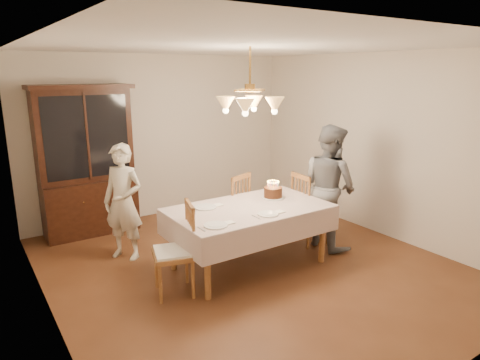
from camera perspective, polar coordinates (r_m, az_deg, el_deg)
ground at (r=5.41m, az=1.20°, el=-11.29°), size 5.00×5.00×0.00m
room_shell at (r=4.94m, az=1.30°, el=5.51°), size 5.00×5.00×5.00m
dining_table at (r=5.15m, az=1.24°, el=-4.42°), size 1.90×1.10×0.76m
china_hutch at (r=6.56m, az=-19.79°, el=2.06°), size 1.38×0.54×2.16m
chair_far_side at (r=5.93m, az=-1.23°, el=-4.31°), size 0.56×0.54×1.00m
chair_left_end at (r=4.66m, az=-8.76°, el=-9.68°), size 0.53×0.54×1.00m
chair_right_end at (r=6.01m, az=9.30°, el=-4.25°), size 0.46×0.48×1.00m
elderly_woman at (r=5.57m, az=-15.29°, el=-2.87°), size 0.61×0.64×1.48m
adult_in_grey at (r=5.87m, az=11.81°, el=-0.84°), size 0.67×0.84×1.67m
birthday_cake at (r=5.48m, az=4.41°, el=-1.71°), size 0.30×0.30×0.22m
place_setting_near_left at (r=4.52m, az=-3.12°, el=-6.03°), size 0.40×0.25×0.02m
place_setting_near_right at (r=4.87m, az=3.88°, el=-4.53°), size 0.39×0.24×0.02m
place_setting_far_left at (r=5.12m, az=-4.51°, el=-3.61°), size 0.41×0.26×0.02m
chandelier at (r=4.89m, az=1.32°, el=10.09°), size 0.62×0.62×0.73m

